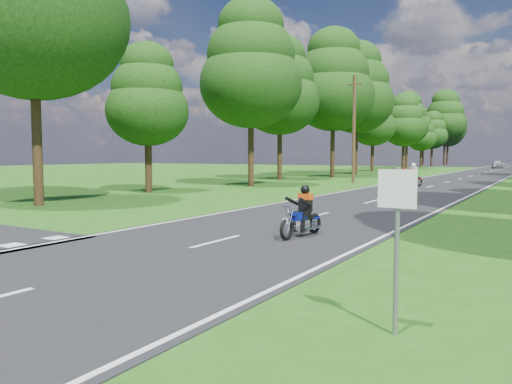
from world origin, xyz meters
The scene contains 9 objects.
ground centered at (0.00, 0.00, 0.00)m, with size 160.00×160.00×0.00m, color #1F4E12.
main_road centered at (0.00, 50.00, 0.01)m, with size 7.00×140.00×0.02m, color black.
road_markings centered at (-0.14, 48.13, 0.02)m, with size 7.40×140.00×0.01m.
treeline centered at (1.43, 60.06, 8.25)m, with size 40.00×115.35×14.78m.
telegraph_pole centered at (-6.00, 28.00, 4.07)m, with size 1.20×0.26×8.00m.
road_sign centered at (5.50, -2.01, 1.34)m, with size 0.45×0.07×2.00m.
rider_near_blue centered at (1.49, 3.70, 0.69)m, with size 0.53×1.60×1.33m, color #0C178B, non-canonical shape.
rider_far_red centered at (-0.96, 24.94, 0.80)m, with size 0.62×1.87×1.56m, color maroon, non-canonical shape.
distant_car centered at (-0.60, 75.02, 0.65)m, with size 1.49×3.70×1.26m, color #ADB0B4.
Camera 1 is at (7.08, -7.83, 2.15)m, focal length 35.00 mm.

